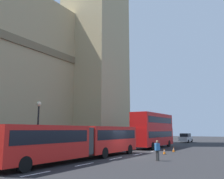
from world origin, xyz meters
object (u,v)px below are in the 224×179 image
(articulated_bus, at_px, (81,139))
(traffic_cone_middle, at_px, (174,150))
(pedestrian_near_cones, at_px, (157,150))
(street_lamp, at_px, (38,125))
(traffic_cone_west, at_px, (164,151))
(double_decker_bus, at_px, (153,129))
(sedan_lead, at_px, (186,138))

(articulated_bus, bearing_deg, traffic_cone_middle, -20.67)
(traffic_cone_middle, bearing_deg, pedestrian_near_cones, -170.71)
(traffic_cone_middle, bearing_deg, street_lamp, 144.77)
(traffic_cone_west, bearing_deg, pedestrian_near_cones, -165.63)
(double_decker_bus, height_order, traffic_cone_west, double_decker_bus)
(traffic_cone_middle, bearing_deg, traffic_cone_west, 179.55)
(articulated_bus, height_order, sedan_lead, articulated_bus)
(sedan_lead, distance_m, street_lamp, 35.96)
(articulated_bus, relative_size, street_lamp, 3.15)
(sedan_lead, height_order, street_lamp, street_lamp)
(traffic_cone_middle, distance_m, pedestrian_near_cones, 8.94)
(street_lamp, height_order, pedestrian_near_cones, street_lamp)
(double_decker_bus, distance_m, pedestrian_near_cones, 14.89)
(articulated_bus, xyz_separation_m, pedestrian_near_cones, (2.97, -5.88, -0.83))
(sedan_lead, xyz_separation_m, street_lamp, (-35.65, 4.23, 2.14))
(articulated_bus, xyz_separation_m, street_lamp, (-0.90, 4.51, 1.31))
(articulated_bus, height_order, pedestrian_near_cones, articulated_bus)
(sedan_lead, distance_m, pedestrian_near_cones, 32.37)
(double_decker_bus, height_order, street_lamp, street_lamp)
(articulated_bus, height_order, street_lamp, street_lamp)
(traffic_cone_middle, height_order, pedestrian_near_cones, pedestrian_near_cones)
(articulated_bus, bearing_deg, pedestrian_near_cones, -63.21)
(traffic_cone_west, bearing_deg, sedan_lead, 10.20)
(traffic_cone_middle, relative_size, pedestrian_near_cones, 0.34)
(double_decker_bus, bearing_deg, pedestrian_near_cones, -156.55)
(sedan_lead, xyz_separation_m, traffic_cone_middle, (-22.98, -4.72, -0.63))
(sedan_lead, distance_m, traffic_cone_west, 26.49)
(double_decker_bus, bearing_deg, sedan_lead, 0.85)
(traffic_cone_west, bearing_deg, articulated_bus, 153.04)
(street_lamp, bearing_deg, double_decker_bus, -14.49)
(traffic_cone_middle, bearing_deg, sedan_lead, 11.60)
(street_lamp, bearing_deg, traffic_cone_middle, -35.23)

